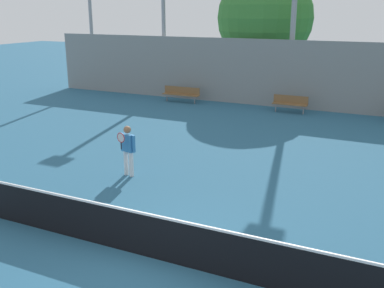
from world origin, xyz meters
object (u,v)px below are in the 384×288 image
Objects in this scene: bench_by_gate at (181,93)px; tree_dark_dense at (265,18)px; light_pole_near_left at (163,3)px; tennis_player at (128,147)px; tennis_net at (157,237)px; bench_courtside_far at (290,102)px.

tree_dark_dense is (3.32, 4.44, 3.99)m from bench_by_gate.
tennis_player is at bearing -66.09° from light_pole_near_left.
light_pole_near_left reaches higher than tennis_player.
bench_by_gate is at bearing 120.59° from tennis_player.
bench_by_gate is at bearing 114.88° from tennis_net.
bench_courtside_far is at bearing 93.12° from tennis_net.
tennis_net is at bearing -79.42° from tree_dark_dense.
tree_dark_dense is (-2.81, 4.44, 3.99)m from bench_courtside_far.
tree_dark_dense is (-3.63, 19.42, 4.00)m from tennis_net.
tennis_player is at bearing -71.51° from bench_by_gate.
tree_dark_dense is at bearing 53.17° from bench_by_gate.
bench_courtside_far is 0.24× the size of tree_dark_dense.
light_pole_near_left reaches higher than bench_by_gate.
bench_courtside_far is 6.60m from tree_dark_dense.
light_pole_near_left is at bearing 118.15° from tennis_net.
bench_by_gate is at bearing -38.71° from light_pole_near_left.
bench_courtside_far and bench_by_gate have the same top height.
light_pole_near_left reaches higher than bench_courtside_far.
tennis_player is 15.91m from tree_dark_dense.
bench_courtside_far is at bearing -57.64° from tree_dark_dense.
tennis_net reaches higher than bench_by_gate.
tree_dark_dense is (-0.37, 15.50, 3.59)m from tennis_player.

